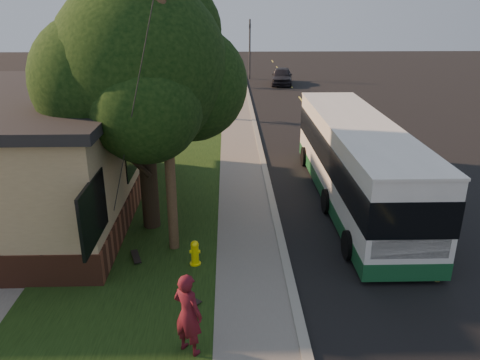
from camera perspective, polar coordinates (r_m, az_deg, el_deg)
name	(u,v)px	position (r m, az deg, el deg)	size (l,w,h in m)	color
ground	(286,265)	(13.74, 5.60, -10.24)	(120.00, 120.00, 0.00)	black
road	(343,156)	(23.46, 12.45, 2.91)	(8.00, 80.00, 0.01)	black
curb	(262,155)	(22.82, 2.65, 3.03)	(0.25, 80.00, 0.12)	gray
sidewalk	(241,156)	(22.78, 0.14, 2.96)	(2.00, 80.00, 0.08)	slate
grass_verge	(169,157)	(22.95, -8.64, 2.84)	(5.00, 80.00, 0.07)	black
fire_hydrant	(195,253)	(13.46, -5.52, -8.83)	(0.32, 0.32, 0.74)	#FDEC0D
utility_pole	(166,99)	(12.98, -9.04, 9.77)	(2.86, 3.21, 9.07)	#473321
leafy_tree	(142,70)	(14.64, -11.81, 12.98)	(6.30, 6.00, 7.80)	black
bare_tree_near	(198,85)	(30.11, -5.16, 11.49)	(1.38, 1.21, 4.31)	black
bare_tree_far	(212,63)	(41.98, -3.48, 14.03)	(1.38, 1.21, 4.03)	black
traffic_signal	(250,45)	(45.86, 1.20, 16.11)	(0.18, 0.22, 5.50)	#2D2D30
transit_bus	(356,160)	(17.64, 13.97, 2.34)	(2.62, 11.37, 3.08)	silver
skateboarder	(188,314)	(10.18, -6.37, -15.92)	(0.69, 0.45, 1.89)	#50101C
skateboard_main	(136,257)	(14.15, -12.57, -9.11)	(0.45, 0.82, 0.08)	black
skateboard_spare	(189,298)	(12.19, -6.26, -14.09)	(0.69, 0.63, 0.07)	black
dumpster	(30,174)	(20.35, -24.18, 0.64)	(1.59, 1.37, 1.23)	#13321F
distant_car	(282,76)	(43.24, 5.13, 12.52)	(1.77, 4.41, 1.50)	black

